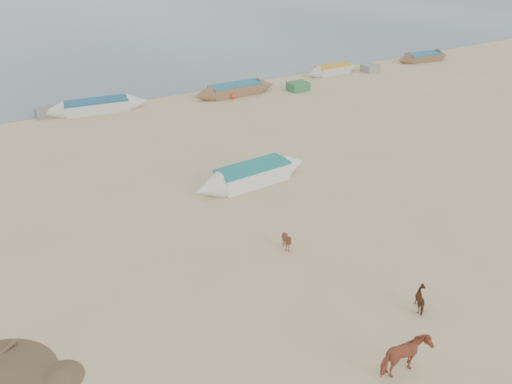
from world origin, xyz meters
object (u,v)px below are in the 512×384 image
cow_adult (405,357)px  calf_right (423,300)px  near_canoe (253,175)px  calf_front (287,241)px

cow_adult → calf_right: size_ratio=1.96×
calf_right → near_canoe: bearing=9.7°
calf_front → calf_right: (1.87, -5.13, -0.03)m
cow_adult → calf_right: bearing=-56.6°
cow_adult → calf_front: 6.76m
calf_front → calf_right: size_ratio=1.07×
calf_right → near_canoe: (-0.06, 10.71, 0.10)m
cow_adult → near_canoe: cow_adult is taller
cow_adult → calf_right: (2.53, 1.60, -0.25)m
cow_adult → near_canoe: 12.56m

